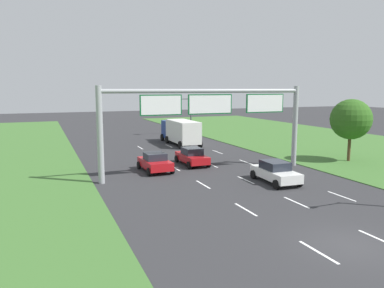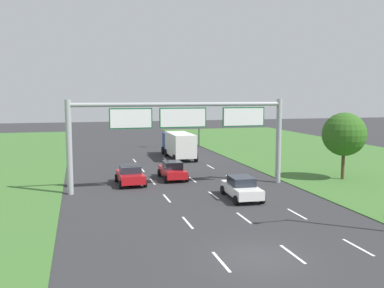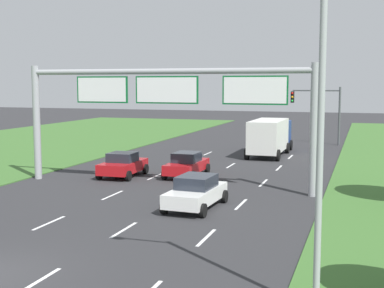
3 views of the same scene
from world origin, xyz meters
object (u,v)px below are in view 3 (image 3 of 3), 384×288
car_mid_lane (123,165)px  sign_gantry (167,100)px  car_lead_silver (187,164)px  car_near_red (196,192)px  street_lamp (305,117)px  box_truck (270,135)px  traffic_light_mast (319,105)px

car_mid_lane → sign_gantry: (3.91, -2.34, 4.21)m
sign_gantry → car_lead_silver: bearing=91.0°
car_near_red → street_lamp: bearing=-56.1°
car_lead_silver → box_truck: bearing=74.9°
car_lead_silver → car_mid_lane: bearing=-160.3°
box_truck → sign_gantry: (-3.25, -15.65, 3.34)m
car_lead_silver → street_lamp: street_lamp is taller
car_mid_lane → box_truck: size_ratio=0.48×
street_lamp → sign_gantry: bearing=122.4°
car_lead_silver → street_lamp: (9.35, -18.32, 4.31)m
car_near_red → traffic_light_mast: bearing=86.5°
box_truck → car_lead_silver: bearing=-104.9°
car_mid_lane → box_truck: box_truck is taller
car_near_red → traffic_light_mast: traffic_light_mast is taller
box_truck → sign_gantry: sign_gantry is taller
car_mid_lane → street_lamp: bearing=-53.6°
sign_gantry → traffic_light_mast: size_ratio=3.08×
box_truck → car_mid_lane: bearing=-117.7°
car_mid_lane → traffic_light_mast: bearing=63.8°
car_near_red → car_lead_silver: bearing=114.3°
car_lead_silver → traffic_light_mast: (6.45, 21.01, 3.09)m
street_lamp → car_near_red: bearing=121.1°
traffic_light_mast → box_truck: bearing=-109.1°
traffic_light_mast → car_near_red: bearing=-96.3°
street_lamp → box_truck: bearing=101.3°
street_lamp → traffic_light_mast: bearing=94.2°
traffic_light_mast → street_lamp: size_ratio=0.66×
car_lead_silver → box_truck: 12.44m
sign_gantry → car_mid_lane: bearing=149.1°
box_truck → traffic_light_mast: bearing=71.5°
sign_gantry → traffic_light_mast: (6.38, 24.70, -1.12)m
car_near_red → sign_gantry: 6.91m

